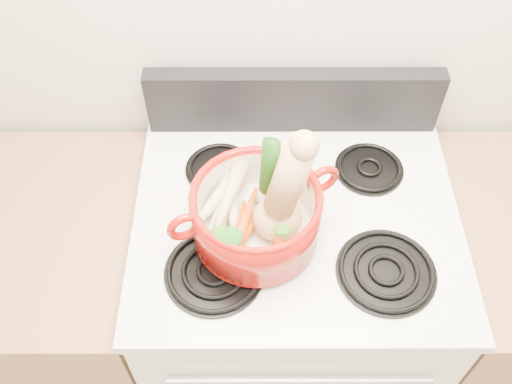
{
  "coord_description": "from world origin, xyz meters",
  "views": [
    {
      "loc": [
        -0.1,
        0.6,
        2.06
      ],
      "look_at": [
        -0.1,
        1.31,
        1.15
      ],
      "focal_mm": 40.0,
      "sensor_mm": 36.0,
      "label": 1
    }
  ],
  "objects_px": {
    "stove_body": "(288,308)",
    "dutch_oven": "(256,215)",
    "squash": "(279,192)",
    "leek": "(269,185)"
  },
  "relations": [
    {
      "from": "dutch_oven",
      "to": "stove_body",
      "type": "bearing_deg",
      "value": 10.48
    },
    {
      "from": "dutch_oven",
      "to": "squash",
      "type": "xyz_separation_m",
      "value": [
        0.05,
        -0.01,
        0.1
      ]
    },
    {
      "from": "squash",
      "to": "leek",
      "type": "relative_size",
      "value": 1.13
    },
    {
      "from": "stove_body",
      "to": "squash",
      "type": "relative_size",
      "value": 3.27
    },
    {
      "from": "stove_body",
      "to": "leek",
      "type": "xyz_separation_m",
      "value": [
        -0.07,
        -0.05,
        0.66
      ]
    },
    {
      "from": "dutch_oven",
      "to": "squash",
      "type": "relative_size",
      "value": 1.01
    },
    {
      "from": "squash",
      "to": "stove_body",
      "type": "bearing_deg",
      "value": 32.97
    },
    {
      "from": "stove_body",
      "to": "dutch_oven",
      "type": "bearing_deg",
      "value": -146.36
    },
    {
      "from": "squash",
      "to": "dutch_oven",
      "type": "bearing_deg",
      "value": 143.09
    },
    {
      "from": "dutch_oven",
      "to": "squash",
      "type": "distance_m",
      "value": 0.11
    }
  ]
}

